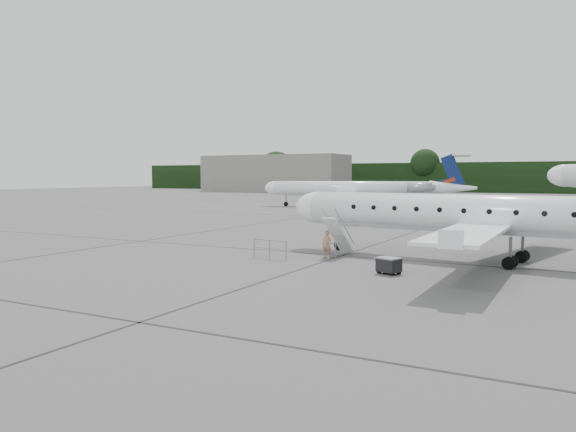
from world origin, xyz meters
The scene contains 9 objects.
ground centered at (0.00, 0.00, 0.00)m, with size 320.00×320.00×0.00m, color #60605E.
treeline centered at (0.00, 130.00, 4.00)m, with size 260.00×4.00×8.00m, color black.
terminal_building centered at (-70.00, 110.00, 5.00)m, with size 40.00×14.00×10.00m, color slate.
main_regional_jet centered at (2.03, 4.53, 3.50)m, with size 27.29×19.65×7.00m, color white, non-canonical shape.
airstair centered at (-6.21, 3.44, 1.10)m, with size 0.85×2.16×2.19m, color white, non-canonical shape.
passenger centered at (-6.36, 2.23, 0.78)m, with size 0.57×0.37×1.55m, color #9C6D55.
safety_railing centered at (-9.07, 0.70, 0.50)m, with size 2.20×0.08×1.00m, color gray, non-canonical shape.
baggage_cart centered at (-1.89, -0.89, 0.41)m, with size 0.95×0.77×0.82m, color black, non-canonical shape.
bg_regional_left centered at (-23.43, 48.67, 3.67)m, with size 27.96×20.13×7.33m, color white, non-canonical shape.
Camera 1 is at (5.90, -25.46, 4.50)m, focal length 35.00 mm.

